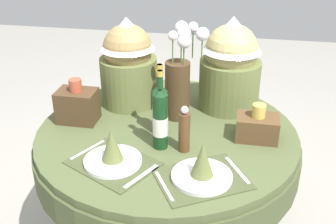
# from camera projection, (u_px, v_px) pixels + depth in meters

# --- Properties ---
(dining_table) EXTENTS (1.25, 1.25, 0.75)m
(dining_table) POSITION_uv_depth(u_px,v_px,m) (167.00, 152.00, 2.03)
(dining_table) COLOR #4C5633
(dining_table) RESTS_ON ground
(place_setting_left) EXTENTS (0.42, 0.39, 0.16)m
(place_setting_left) POSITION_uv_depth(u_px,v_px,m) (112.00, 154.00, 1.70)
(place_setting_left) COLOR #41492B
(place_setting_left) RESTS_ON dining_table
(place_setting_right) EXTENTS (0.42, 0.40, 0.16)m
(place_setting_right) POSITION_uv_depth(u_px,v_px,m) (202.00, 169.00, 1.61)
(place_setting_right) COLOR #41492B
(place_setting_right) RESTS_ON dining_table
(flower_vase) EXTENTS (0.20, 0.16, 0.48)m
(flower_vase) POSITION_uv_depth(u_px,v_px,m) (180.00, 78.00, 2.00)
(flower_vase) COLOR #47331E
(flower_vase) RESTS_ON dining_table
(wine_bottle_left) EXTENTS (0.07, 0.07, 0.36)m
(wine_bottle_left) POSITION_uv_depth(u_px,v_px,m) (159.00, 118.00, 1.78)
(wine_bottle_left) COLOR #143819
(wine_bottle_left) RESTS_ON dining_table
(wine_bottle_centre) EXTENTS (0.07, 0.07, 0.34)m
(wine_bottle_centre) POSITION_uv_depth(u_px,v_px,m) (160.00, 109.00, 1.90)
(wine_bottle_centre) COLOR #143819
(wine_bottle_centre) RESTS_ON dining_table
(pepper_mill) EXTENTS (0.05, 0.05, 0.21)m
(pepper_mill) POSITION_uv_depth(u_px,v_px,m) (184.00, 131.00, 1.77)
(pepper_mill) COLOR brown
(pepper_mill) RESTS_ON dining_table
(gift_tub_back_left) EXTENTS (0.29, 0.29, 0.46)m
(gift_tub_back_left) POSITION_uv_depth(u_px,v_px,m) (128.00, 59.00, 2.13)
(gift_tub_back_left) COLOR olive
(gift_tub_back_left) RESTS_ON dining_table
(gift_tub_back_right) EXTENTS (0.31, 0.31, 0.48)m
(gift_tub_back_right) POSITION_uv_depth(u_px,v_px,m) (231.00, 61.00, 2.08)
(gift_tub_back_right) COLOR olive
(gift_tub_back_right) RESTS_ON dining_table
(woven_basket_side_left) EXTENTS (0.19, 0.13, 0.22)m
(woven_basket_side_left) POSITION_uv_depth(u_px,v_px,m) (77.00, 105.00, 2.02)
(woven_basket_side_left) COLOR #47331E
(woven_basket_side_left) RESTS_ON dining_table
(woven_basket_side_right) EXTENTS (0.19, 0.13, 0.17)m
(woven_basket_side_right) POSITION_uv_depth(u_px,v_px,m) (257.00, 126.00, 1.88)
(woven_basket_side_right) COLOR brown
(woven_basket_side_right) RESTS_ON dining_table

